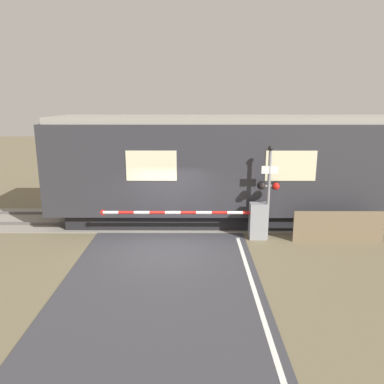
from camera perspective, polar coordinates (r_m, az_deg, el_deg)
ground_plane at (r=12.55m, az=-3.78°, el=-8.69°), size 80.00×80.00×0.00m
track_bed at (r=15.45m, az=-2.98°, el=-4.21°), size 36.00×3.20×0.13m
train at (r=15.29m, az=13.29°, el=3.48°), size 17.98×3.18×4.21m
crossing_barrier at (r=13.37m, az=8.12°, el=-4.17°), size 5.87×0.44×1.30m
signal_post at (r=13.10m, az=11.62°, el=0.70°), size 0.79×0.26×3.32m
roadside_fence at (r=13.93m, az=21.43°, el=-4.93°), size 3.13×0.06×1.10m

